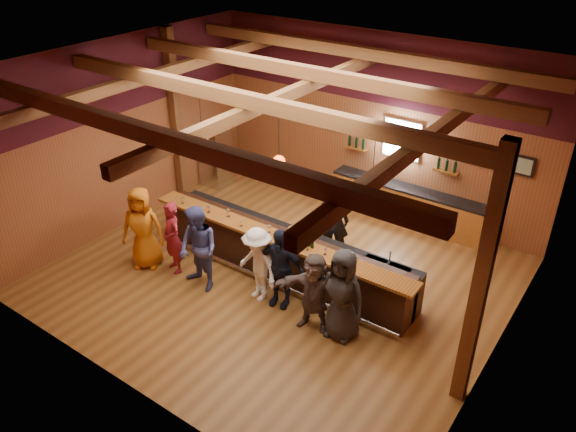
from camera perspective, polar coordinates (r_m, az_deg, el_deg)
The scene contains 27 objects.
room at distance 10.70m, azimuth -0.76°, elevation 8.17°, with size 9.04×9.00×4.52m.
bar_counter at distance 12.01m, azimuth -0.35°, elevation -3.75°, with size 6.30×1.07×1.11m.
back_bar_cabinet at distance 14.26m, azimuth 11.96°, elevation 1.12°, with size 4.00×0.52×0.95m.
window at distance 13.93m, azimuth 11.52°, elevation 7.64°, with size 0.95×0.09×0.95m.
framed_pictures at distance 13.61m, azimuth 14.84°, elevation 6.94°, with size 5.35×0.05×0.45m.
wine_shelves at distance 14.04m, azimuth 11.24°, elevation 5.94°, with size 3.00×0.18×0.30m.
pendant_lights at distance 10.86m, azimuth -0.92°, elevation 5.60°, with size 4.24×0.24×1.37m.
stainless_fridge at distance 15.82m, azimuth -7.38°, elevation 6.20°, with size 0.70×0.70×1.80m, color silver.
customer_orange at distance 12.47m, azimuth -14.54°, elevation -1.19°, with size 0.92×0.60×1.88m, color #CB6B13.
customer_redvest at distance 12.20m, azimuth -11.66°, elevation -2.19°, with size 0.60×0.39×1.64m, color maroon.
customer_denim at distance 11.52m, azimuth -9.09°, elevation -3.34°, with size 0.91×0.71×1.86m, color #484F90.
customer_white at distance 11.15m, azimuth -3.10°, elevation -4.95°, with size 1.04×0.60×1.62m, color white.
customer_navy at distance 10.95m, azimuth -0.86°, elevation -5.25°, with size 1.01×0.42×1.73m, color black.
customer_brown at distance 10.44m, azimuth 2.66°, elevation -7.68°, with size 1.50×0.48×1.61m, color #5E4E4B.
customer_dark at distance 10.21m, azimuth 5.53°, elevation -7.97°, with size 0.90×0.59×1.85m, color #29292C.
bartender at distance 12.45m, azimuth 4.71°, elevation -0.44°, with size 0.66×0.44×1.82m, color black.
ice_bucket at distance 11.28m, azimuth 0.58°, elevation -1.82°, with size 0.24×0.24×0.27m, color brown.
bottle_a at distance 11.08m, azimuth 2.16°, elevation -2.35°, with size 0.08×0.08×0.39m.
bottle_b at distance 11.04m, azimuth 2.48°, elevation -2.69°, with size 0.07×0.07×0.31m.
glass_a at distance 12.84m, azimuth -10.69°, elevation 1.78°, with size 0.08×0.08×0.18m.
glass_b at distance 12.37m, azimuth -8.12°, elevation 0.95°, with size 0.09×0.09×0.20m.
glass_c at distance 12.15m, azimuth -6.10°, elevation 0.51°, with size 0.09×0.09×0.19m.
glass_d at distance 11.78m, azimuth -4.81°, elevation -0.51°, with size 0.08×0.08×0.17m.
glass_e at distance 11.51m, azimuth -1.97°, elevation -1.15°, with size 0.08×0.08×0.18m.
glass_f at distance 10.96m, azimuth 1.99°, elevation -2.95°, with size 0.07×0.07×0.17m.
glass_g at distance 10.85m, azimuth 3.79°, elevation -3.38°, with size 0.07×0.07×0.17m.
glass_h at distance 10.57m, azimuth 6.75°, elevation -4.57°, with size 0.07×0.07×0.16m.
Camera 1 is at (5.86, -7.99, 7.13)m, focal length 35.00 mm.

